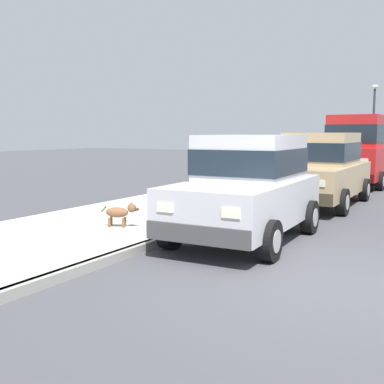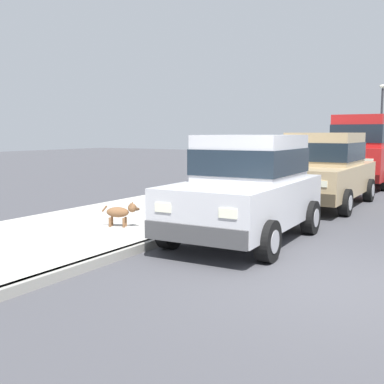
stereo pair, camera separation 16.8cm
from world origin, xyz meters
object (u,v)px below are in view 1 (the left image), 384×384
(car_silver_hatchback, at_px, (248,186))
(car_tan_sedan, at_px, (321,168))
(car_red_van, at_px, (363,147))
(dog_brown, at_px, (120,212))
(street_lamp, at_px, (374,115))

(car_silver_hatchback, xyz_separation_m, car_tan_sedan, (-0.01, 4.82, 0.01))
(car_tan_sedan, height_order, car_red_van, car_red_van)
(car_tan_sedan, height_order, dog_brown, car_tan_sedan)
(dog_brown, xyz_separation_m, street_lamp, (0.79, 21.57, 2.48))
(car_silver_hatchback, height_order, dog_brown, car_silver_hatchback)
(car_tan_sedan, xyz_separation_m, street_lamp, (-1.45, 15.94, 1.92))
(dog_brown, bearing_deg, car_red_van, 78.93)
(street_lamp, bearing_deg, car_red_van, -82.06)
(car_red_van, xyz_separation_m, dog_brown, (-2.22, -11.34, -0.97))
(car_tan_sedan, bearing_deg, street_lamp, 95.21)
(car_red_van, bearing_deg, car_silver_hatchback, -89.81)
(car_tan_sedan, bearing_deg, car_silver_hatchback, -89.88)
(car_tan_sedan, relative_size, dog_brown, 6.42)
(car_silver_hatchback, relative_size, dog_brown, 5.35)
(car_tan_sedan, bearing_deg, car_red_van, 90.26)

